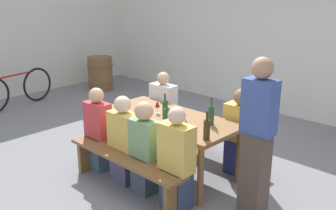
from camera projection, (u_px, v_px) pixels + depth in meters
ground_plane at (168, 170)px, 5.06m from camera, size 24.00×24.00×0.00m
back_wall at (295, 28)px, 6.84m from camera, size 14.00×0.20×3.20m
tasting_table at (168, 122)px, 4.86m from camera, size 1.84×0.86×0.75m
bench_near at (125, 164)px, 4.46m from camera, size 1.74×0.30×0.45m
bench_far at (203, 131)px, 5.46m from camera, size 1.74×0.30×0.45m
wine_bottle_0 at (167, 117)px, 4.43m from camera, size 0.08×0.08×0.32m
wine_bottle_1 at (207, 129)px, 4.08m from camera, size 0.07×0.07×0.32m
wine_bottle_2 at (165, 110)px, 4.73m from camera, size 0.07×0.07×0.32m
wine_bottle_3 at (211, 114)px, 4.53m from camera, size 0.07×0.07×0.33m
wine_glass_0 at (186, 123)px, 4.26m from camera, size 0.08×0.08×0.18m
wine_glass_1 at (157, 104)px, 4.92m from camera, size 0.07×0.07×0.17m
seated_guest_near_0 at (98, 131)px, 4.97m from camera, size 0.36×0.24×1.10m
seated_guest_near_1 at (124, 142)px, 4.63m from camera, size 0.40×0.24×1.10m
seated_guest_near_2 at (145, 150)px, 4.38m from camera, size 0.34×0.24×1.11m
seated_guest_near_3 at (176, 162)px, 4.05m from camera, size 0.39×0.24×1.15m
seated_guest_far_0 at (163, 111)px, 5.74m from camera, size 0.40×0.24×1.13m
seated_guest_far_1 at (240, 134)px, 4.84m from camera, size 0.41×0.24×1.13m
standing_host at (257, 141)px, 3.86m from camera, size 0.32×0.24×1.69m
wine_barrel at (100, 73)px, 8.90m from camera, size 0.60×0.60×0.77m
parked_bicycle_0 at (16, 89)px, 7.60m from camera, size 0.40×1.71×0.90m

